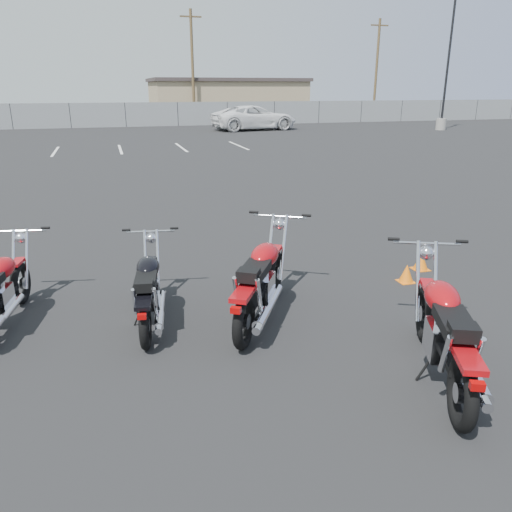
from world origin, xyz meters
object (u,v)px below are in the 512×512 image
object	(u,v)px
motorcycle_third_red	(262,281)
white_van	(254,111)
motorcycle_second_black	(149,289)
motorcycle_rear_red	(445,331)

from	to	relation	value
motorcycle_third_red	white_van	distance (m)	30.75
motorcycle_second_black	white_van	size ratio (longest dim) A/B	0.29
motorcycle_third_red	motorcycle_rear_red	distance (m)	2.33
motorcycle_third_red	motorcycle_second_black	bearing A→B (deg)	167.50
motorcycle_second_black	white_van	world-z (taller)	white_van
white_van	motorcycle_second_black	bearing A→B (deg)	153.05
white_van	motorcycle_third_red	bearing A→B (deg)	155.72
motorcycle_second_black	white_van	bearing A→B (deg)	71.14
motorcycle_second_black	motorcycle_third_red	size ratio (longest dim) A/B	0.91
white_van	motorcycle_rear_red	bearing A→B (deg)	159.00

